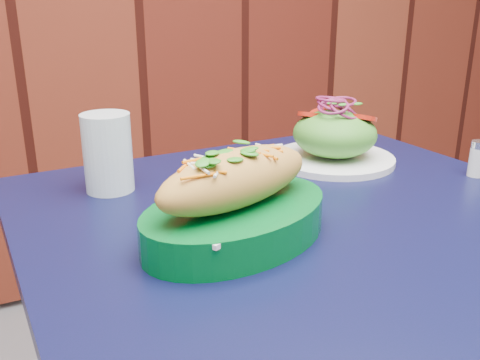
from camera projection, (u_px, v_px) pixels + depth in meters
name	position (u px, v px, depth m)	size (l,w,h in m)	color
cafe_table	(316.00, 272.00, 0.79)	(0.83, 0.83, 0.75)	black
banh_mi_basket	(236.00, 203.00, 0.68)	(0.32, 0.26, 0.13)	#01571F
salad_plate	(334.00, 138.00, 0.99)	(0.23, 0.23, 0.12)	white
water_glass	(108.00, 153.00, 0.85)	(0.08, 0.08, 0.13)	silver
salt_shaker	(477.00, 159.00, 0.92)	(0.03, 0.03, 0.06)	white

